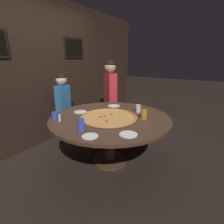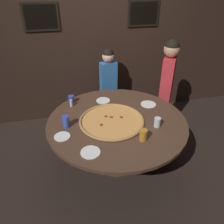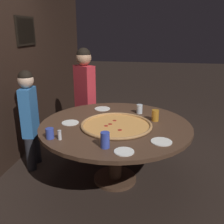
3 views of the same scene
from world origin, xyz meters
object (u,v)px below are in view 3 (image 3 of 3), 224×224
at_px(white_plate_near_front, 102,109).
at_px(condiment_shaker, 60,135).
at_px(white_plate_beside_cup, 70,123).
at_px(diner_centre_back, 29,114).
at_px(drink_cup_near_left, 155,115).
at_px(white_plate_left_side, 124,152).
at_px(white_plate_far_back, 161,142).
at_px(giant_pizza, 116,125).
at_px(diner_far_right, 85,92).
at_px(drink_cup_centre_back, 139,109).
at_px(drink_cup_far_right, 105,140).
at_px(dining_table, 115,133).
at_px(drink_cup_front_edge, 50,133).

height_order(white_plate_near_front, condiment_shaker, condiment_shaker).
xyz_separation_m(white_plate_beside_cup, diner_centre_back, (0.22, 0.62, -0.00)).
xyz_separation_m(drink_cup_near_left, white_plate_left_side, (-0.86, 0.26, -0.06)).
distance_m(white_plate_near_front, condiment_shaker, 1.07).
bearing_deg(drink_cup_near_left, white_plate_far_back, -173.30).
distance_m(giant_pizza, diner_far_right, 1.23).
bearing_deg(drink_cup_centre_back, drink_cup_far_right, 167.18).
height_order(condiment_shaker, diner_far_right, diner_far_right).
height_order(giant_pizza, condiment_shaker, condiment_shaker).
height_order(drink_cup_centre_back, diner_centre_back, diner_centre_back).
height_order(drink_cup_near_left, diner_far_right, diner_far_right).
height_order(drink_cup_centre_back, white_plate_left_side, drink_cup_centre_back).
bearing_deg(white_plate_far_back, white_plate_near_front, 39.97).
height_order(drink_cup_centre_back, white_plate_far_back, drink_cup_centre_back).
distance_m(white_plate_near_front, white_plate_far_back, 1.21).
bearing_deg(white_plate_beside_cup, drink_cup_far_right, -136.29).
bearing_deg(dining_table, diner_far_right, 33.38).
height_order(dining_table, drink_cup_centre_back, drink_cup_centre_back).
height_order(white_plate_beside_cup, condiment_shaker, condiment_shaker).
xyz_separation_m(drink_cup_centre_back, condiment_shaker, (-0.95, 0.71, -0.01)).
distance_m(drink_cup_front_edge, drink_cup_far_right, 0.59).
relative_size(white_plate_left_side, diner_far_right, 0.12).
height_order(white_plate_far_back, diner_centre_back, diner_centre_back).
relative_size(white_plate_near_front, white_plate_left_side, 1.16).
relative_size(giant_pizza, white_plate_near_front, 3.81).
bearing_deg(white_plate_far_back, dining_table, 51.51).
bearing_deg(giant_pizza, diner_centre_back, 79.34).
xyz_separation_m(drink_cup_far_right, white_plate_left_side, (-0.06, -0.18, -0.07)).
height_order(drink_cup_front_edge, diner_centre_back, diner_centre_back).
xyz_separation_m(drink_cup_front_edge, drink_cup_centre_back, (0.94, -0.82, 0.00)).
height_order(giant_pizza, white_plate_near_front, giant_pizza).
relative_size(drink_cup_near_left, diner_centre_back, 0.10).
distance_m(drink_cup_far_right, white_plate_beside_cup, 0.76).
relative_size(white_plate_near_front, white_plate_beside_cup, 1.07).
xyz_separation_m(dining_table, white_plate_far_back, (-0.41, -0.52, 0.12)).
xyz_separation_m(giant_pizza, drink_cup_front_edge, (-0.44, 0.60, 0.04)).
xyz_separation_m(white_plate_left_side, diner_centre_back, (0.82, 1.33, -0.00)).
relative_size(dining_table, drink_cup_centre_back, 14.94).
relative_size(giant_pizza, diner_far_right, 0.53).
distance_m(drink_cup_front_edge, diner_centre_back, 0.87).
relative_size(drink_cup_far_right, white_plate_left_side, 0.83).
relative_size(drink_cup_near_left, condiment_shaker, 1.37).
bearing_deg(white_plate_near_front, dining_table, -153.04).
relative_size(drink_cup_far_right, condiment_shaker, 1.54).
distance_m(giant_pizza, white_plate_left_side, 0.63).
distance_m(drink_cup_near_left, drink_cup_front_edge, 1.23).
relative_size(dining_table, white_plate_left_side, 9.57).
bearing_deg(condiment_shaker, drink_cup_front_edge, 84.84).
distance_m(white_plate_near_front, white_plate_left_side, 1.28).
distance_m(drink_cup_centre_back, drink_cup_far_right, 1.07).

